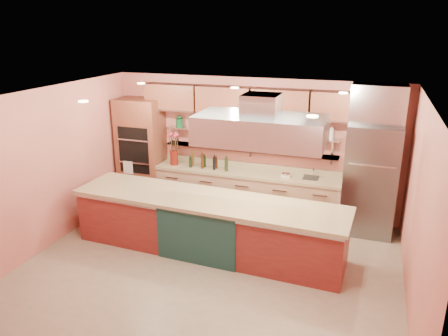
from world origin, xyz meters
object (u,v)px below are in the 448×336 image
at_px(copper_kettle, 215,126).
at_px(flower_vase, 174,158).
at_px(island, 208,225).
at_px(refrigerator, 370,180).
at_px(green_canister, 228,126).
at_px(kitchen_scale, 286,174).

bearing_deg(copper_kettle, flower_vase, -165.76).
relative_size(flower_vase, copper_kettle, 1.78).
height_order(island, flower_vase, flower_vase).
bearing_deg(copper_kettle, refrigerator, -4.20).
distance_m(island, flower_vase, 2.27).
relative_size(copper_kettle, green_canister, 0.88).
bearing_deg(kitchen_scale, refrigerator, 8.41).
bearing_deg(island, flower_vase, 132.64).
bearing_deg(green_canister, copper_kettle, 180.00).
xyz_separation_m(flower_vase, kitchen_scale, (2.42, 0.00, -0.10)).
xyz_separation_m(flower_vase, copper_kettle, (0.87, 0.22, 0.70)).
bearing_deg(flower_vase, kitchen_scale, 0.00).
height_order(island, copper_kettle, copper_kettle).
bearing_deg(kitchen_scale, copper_kettle, -179.27).
relative_size(refrigerator, copper_kettle, 12.23).
bearing_deg(island, copper_kettle, 108.51).
distance_m(island, kitchen_scale, 2.02).
height_order(flower_vase, kitchen_scale, flower_vase).
xyz_separation_m(copper_kettle, green_canister, (0.27, 0.00, 0.03)).
distance_m(copper_kettle, green_canister, 0.27).
xyz_separation_m(refrigerator, kitchen_scale, (-1.58, 0.01, -0.07)).
distance_m(island, copper_kettle, 2.36).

